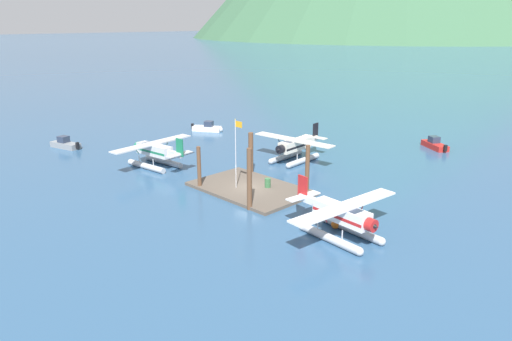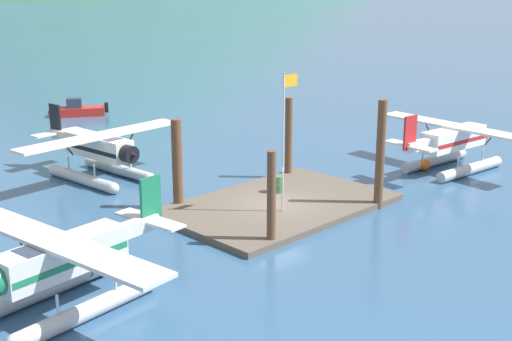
{
  "view_description": "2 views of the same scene",
  "coord_description": "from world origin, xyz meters",
  "px_view_note": "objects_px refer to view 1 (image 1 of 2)",
  "views": [
    {
      "loc": [
        31.41,
        -30.18,
        15.64
      ],
      "look_at": [
        -0.3,
        1.09,
        1.66
      ],
      "focal_mm": 33.56,
      "sensor_mm": 36.0,
      "label": 1
    },
    {
      "loc": [
        -23.67,
        -22.37,
        11.24
      ],
      "look_at": [
        0.29,
        1.86,
        1.52
      ],
      "focal_mm": 48.16,
      "sensor_mm": 36.0,
      "label": 2
    }
  ],
  "objects_px": {
    "mooring_buoy": "(335,224)",
    "seaplane_silver_port_aft": "(154,153)",
    "flagpole": "(236,146)",
    "boat_white_open_west": "(208,128)",
    "boat_red_open_north": "(434,144)",
    "boat_grey_open_sw": "(65,144)",
    "fuel_drum": "(268,183)",
    "seaplane_white_stbd_aft": "(342,218)",
    "seaplane_cream_bow_left": "(295,148)"
  },
  "relations": [
    {
      "from": "fuel_drum",
      "to": "boat_red_open_north",
      "type": "distance_m",
      "value": 27.02
    },
    {
      "from": "flagpole",
      "to": "boat_white_open_west",
      "type": "distance_m",
      "value": 26.92
    },
    {
      "from": "flagpole",
      "to": "mooring_buoy",
      "type": "relative_size",
      "value": 9.78
    },
    {
      "from": "seaplane_cream_bow_left",
      "to": "fuel_drum",
      "type": "bearing_deg",
      "value": -63.08
    },
    {
      "from": "boat_white_open_west",
      "to": "boat_red_open_north",
      "type": "bearing_deg",
      "value": 27.15
    },
    {
      "from": "fuel_drum",
      "to": "seaplane_silver_port_aft",
      "type": "bearing_deg",
      "value": -166.78
    },
    {
      "from": "flagpole",
      "to": "mooring_buoy",
      "type": "height_order",
      "value": "flagpole"
    },
    {
      "from": "mooring_buoy",
      "to": "seaplane_silver_port_aft",
      "type": "height_order",
      "value": "seaplane_silver_port_aft"
    },
    {
      "from": "flagpole",
      "to": "seaplane_silver_port_aft",
      "type": "relative_size",
      "value": 0.64
    },
    {
      "from": "fuel_drum",
      "to": "mooring_buoy",
      "type": "xyz_separation_m",
      "value": [
        9.96,
        -2.62,
        -0.4
      ]
    },
    {
      "from": "seaplane_silver_port_aft",
      "to": "boat_red_open_north",
      "type": "distance_m",
      "value": 35.19
    },
    {
      "from": "seaplane_silver_port_aft",
      "to": "boat_grey_open_sw",
      "type": "bearing_deg",
      "value": -166.68
    },
    {
      "from": "fuel_drum",
      "to": "boat_red_open_north",
      "type": "height_order",
      "value": "boat_red_open_north"
    },
    {
      "from": "boat_red_open_north",
      "to": "boat_grey_open_sw",
      "type": "height_order",
      "value": "same"
    },
    {
      "from": "seaplane_white_stbd_aft",
      "to": "boat_white_open_west",
      "type": "distance_m",
      "value": 38.93
    },
    {
      "from": "mooring_buoy",
      "to": "boat_red_open_north",
      "type": "xyz_separation_m",
      "value": [
        -6.05,
        29.35,
        0.15
      ]
    },
    {
      "from": "mooring_buoy",
      "to": "seaplane_silver_port_aft",
      "type": "xyz_separation_m",
      "value": [
        -24.27,
        -0.74,
        1.23
      ]
    },
    {
      "from": "flagpole",
      "to": "fuel_drum",
      "type": "relative_size",
      "value": 7.63
    },
    {
      "from": "boat_grey_open_sw",
      "to": "seaplane_white_stbd_aft",
      "type": "bearing_deg",
      "value": 4.62
    },
    {
      "from": "mooring_buoy",
      "to": "boat_white_open_west",
      "type": "distance_m",
      "value": 37.31
    },
    {
      "from": "fuel_drum",
      "to": "boat_grey_open_sw",
      "type": "xyz_separation_m",
      "value": [
        -29.6,
        -6.98,
        -0.25
      ]
    },
    {
      "from": "seaplane_silver_port_aft",
      "to": "boat_grey_open_sw",
      "type": "xyz_separation_m",
      "value": [
        -15.29,
        -3.62,
        -1.09
      ]
    },
    {
      "from": "seaplane_cream_bow_left",
      "to": "boat_white_open_west",
      "type": "bearing_deg",
      "value": 171.54
    },
    {
      "from": "fuel_drum",
      "to": "boat_white_open_west",
      "type": "relative_size",
      "value": 0.2
    },
    {
      "from": "seaplane_silver_port_aft",
      "to": "seaplane_cream_bow_left",
      "type": "relative_size",
      "value": 1.0
    },
    {
      "from": "flagpole",
      "to": "mooring_buoy",
      "type": "xyz_separation_m",
      "value": [
        11.89,
        -0.37,
        -4.08
      ]
    },
    {
      "from": "seaplane_cream_bow_left",
      "to": "boat_grey_open_sw",
      "type": "height_order",
      "value": "seaplane_cream_bow_left"
    },
    {
      "from": "boat_red_open_north",
      "to": "mooring_buoy",
      "type": "bearing_deg",
      "value": -78.35
    },
    {
      "from": "seaplane_cream_bow_left",
      "to": "boat_grey_open_sw",
      "type": "bearing_deg",
      "value": -146.57
    },
    {
      "from": "seaplane_silver_port_aft",
      "to": "boat_white_open_west",
      "type": "height_order",
      "value": "seaplane_silver_port_aft"
    },
    {
      "from": "fuel_drum",
      "to": "boat_red_open_north",
      "type": "xyz_separation_m",
      "value": [
        3.91,
        26.73,
        -0.25
      ]
    },
    {
      "from": "fuel_drum",
      "to": "seaplane_white_stbd_aft",
      "type": "height_order",
      "value": "seaplane_white_stbd_aft"
    },
    {
      "from": "flagpole",
      "to": "mooring_buoy",
      "type": "bearing_deg",
      "value": -1.78
    },
    {
      "from": "fuel_drum",
      "to": "seaplane_white_stbd_aft",
      "type": "xyz_separation_m",
      "value": [
        11.25,
        -3.68,
        0.84
      ]
    },
    {
      "from": "seaplane_white_stbd_aft",
      "to": "seaplane_cream_bow_left",
      "type": "distance_m",
      "value": 20.69
    },
    {
      "from": "mooring_buoy",
      "to": "seaplane_cream_bow_left",
      "type": "height_order",
      "value": "seaplane_cream_bow_left"
    },
    {
      "from": "fuel_drum",
      "to": "boat_white_open_west",
      "type": "xyz_separation_m",
      "value": [
        -24.24,
        12.3,
        -0.25
      ]
    },
    {
      "from": "fuel_drum",
      "to": "seaplane_silver_port_aft",
      "type": "xyz_separation_m",
      "value": [
        -14.31,
        -3.36,
        0.84
      ]
    },
    {
      "from": "flagpole",
      "to": "boat_grey_open_sw",
      "type": "relative_size",
      "value": 1.4
    },
    {
      "from": "flagpole",
      "to": "seaplane_white_stbd_aft",
      "type": "distance_m",
      "value": 13.56
    },
    {
      "from": "flagpole",
      "to": "seaplane_cream_bow_left",
      "type": "xyz_separation_m",
      "value": [
        -2.85,
        11.66,
        -2.85
      ]
    },
    {
      "from": "boat_red_open_north",
      "to": "flagpole",
      "type": "bearing_deg",
      "value": -101.38
    },
    {
      "from": "boat_grey_open_sw",
      "to": "flagpole",
      "type": "bearing_deg",
      "value": 9.7
    },
    {
      "from": "mooring_buoy",
      "to": "boat_white_open_west",
      "type": "relative_size",
      "value": 0.16
    },
    {
      "from": "mooring_buoy",
      "to": "seaplane_silver_port_aft",
      "type": "bearing_deg",
      "value": -178.25
    },
    {
      "from": "mooring_buoy",
      "to": "seaplane_white_stbd_aft",
      "type": "xyz_separation_m",
      "value": [
        1.29,
        -1.06,
        1.23
      ]
    },
    {
      "from": "seaplane_white_stbd_aft",
      "to": "seaplane_silver_port_aft",
      "type": "xyz_separation_m",
      "value": [
        -25.56,
        0.32,
        0.0
      ]
    },
    {
      "from": "fuel_drum",
      "to": "boat_red_open_north",
      "type": "bearing_deg",
      "value": 81.69
    },
    {
      "from": "flagpole",
      "to": "fuel_drum",
      "type": "xyz_separation_m",
      "value": [
        1.93,
        2.25,
        -3.69
      ]
    },
    {
      "from": "mooring_buoy",
      "to": "boat_grey_open_sw",
      "type": "distance_m",
      "value": 39.8
    }
  ]
}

